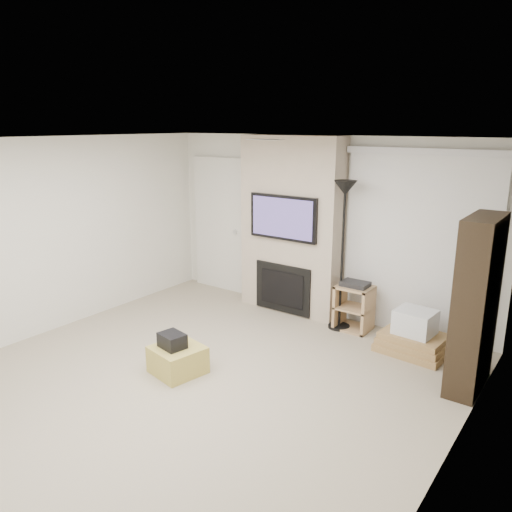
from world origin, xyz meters
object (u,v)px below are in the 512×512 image
Objects in this scene: box_stack at (414,336)px; bookshelf at (476,305)px; floor_lamp at (344,214)px; av_stand at (354,305)px; ottoman at (178,360)px.

bookshelf reaches higher than box_stack.
floor_lamp reaches higher than box_stack.
av_stand is 0.37× the size of bookshelf.
ottoman is 0.60× the size of box_stack.
box_stack is at bearing -8.02° from floor_lamp.
box_stack reaches higher than ottoman.
av_stand is at bearing 64.90° from ottoman.
ottoman is 2.78m from box_stack.
ottoman is 3.16m from bookshelf.
ottoman is 0.25× the size of floor_lamp.
av_stand reaches higher than ottoman.
floor_lamp is (0.87, 2.16, 1.40)m from ottoman.
box_stack is at bearing 46.26° from ottoman.
ottoman is at bearing -133.74° from box_stack.
box_stack is at bearing 147.50° from bookshelf.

